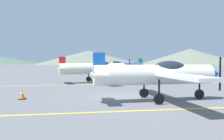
{
  "coord_description": "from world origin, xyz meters",
  "views": [
    {
      "loc": [
        -2.8,
        -11.87,
        2.08
      ],
      "look_at": [
        0.75,
        10.0,
        1.2
      ],
      "focal_mm": 35.19,
      "sensor_mm": 36.0,
      "label": 1
    }
  ],
  "objects": [
    {
      "name": "hill_centerright",
      "position": [
        76.22,
        132.08,
        5.45
      ],
      "size": [
        70.97,
        70.97,
        10.9
      ],
      "primitive_type": "cone",
      "color": "slate",
      "rests_on": "ground_plane"
    },
    {
      "name": "airplane_mid",
      "position": [
        -0.94,
        9.65,
        1.41
      ],
      "size": [
        7.33,
        8.38,
        2.51
      ],
      "color": "silver",
      "rests_on": "ground_plane"
    },
    {
      "name": "traffic_cone_front",
      "position": [
        -5.74,
        0.67,
        0.29
      ],
      "size": [
        0.36,
        0.36,
        0.59
      ],
      "color": "black",
      "rests_on": "ground_plane"
    },
    {
      "name": "hill_centerleft",
      "position": [
        5.56,
        139.43,
        4.72
      ],
      "size": [
        72.45,
        72.45,
        9.44
      ],
      "primitive_type": "cone",
      "color": "slate",
      "rests_on": "ground_plane"
    },
    {
      "name": "apron_line_near",
      "position": [
        0.0,
        -3.07,
        0.01
      ],
      "size": [
        80.0,
        0.16,
        0.01
      ],
      "primitive_type": "cube",
      "color": "yellow",
      "rests_on": "ground_plane"
    },
    {
      "name": "car_sedan",
      "position": [
        12.52,
        13.5,
        0.84
      ],
      "size": [
        3.95,
        4.55,
        1.62
      ],
      "color": "black",
      "rests_on": "ground_plane"
    },
    {
      "name": "apron_line_far",
      "position": [
        0.0,
        7.41,
        0.01
      ],
      "size": [
        80.0,
        0.16,
        0.01
      ],
      "primitive_type": "cube",
      "color": "yellow",
      "rests_on": "ground_plane"
    },
    {
      "name": "airplane_near",
      "position": [
        1.53,
        -0.86,
        1.41
      ],
      "size": [
        7.26,
        8.37,
        2.51
      ],
      "color": "white",
      "rests_on": "ground_plane"
    },
    {
      "name": "ground_plane",
      "position": [
        0.0,
        0.0,
        0.0
      ],
      "size": [
        400.0,
        400.0,
        0.0
      ],
      "primitive_type": "plane",
      "color": "slate"
    },
    {
      "name": "airplane_far",
      "position": [
        3.4,
        19.41,
        1.41
      ],
      "size": [
        7.29,
        8.39,
        2.51
      ],
      "color": "#33478C",
      "rests_on": "ground_plane"
    }
  ]
}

